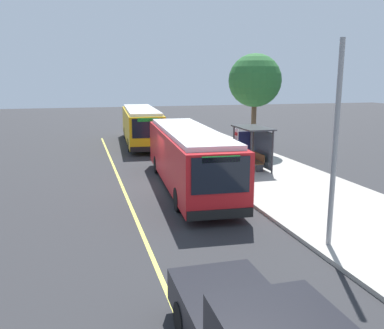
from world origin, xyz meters
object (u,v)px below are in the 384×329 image
at_px(transit_bus_second, 141,125).
at_px(waiting_bench, 256,161).
at_px(transit_bus_main, 189,156).
at_px(route_sign_post, 236,148).

relative_size(transit_bus_second, waiting_bench, 7.47).
bearing_deg(transit_bus_main, waiting_bench, 117.49).
bearing_deg(route_sign_post, transit_bus_main, -94.38).
xyz_separation_m(transit_bus_main, transit_bus_second, (-14.69, -0.18, -0.00)).
bearing_deg(route_sign_post, transit_bus_second, -170.02).
xyz_separation_m(transit_bus_second, route_sign_post, (14.88, 2.62, 0.34)).
bearing_deg(waiting_bench, transit_bus_second, -158.24).
relative_size(transit_bus_main, route_sign_post, 4.26).
height_order(waiting_bench, route_sign_post, route_sign_post).
relative_size(transit_bus_main, transit_bus_second, 1.00).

